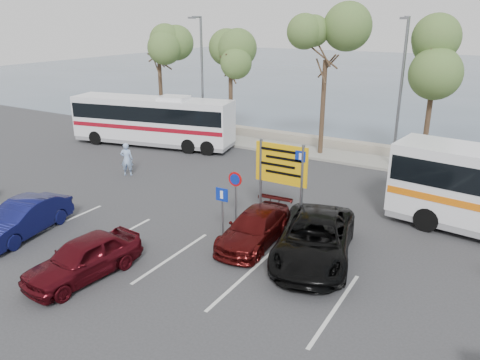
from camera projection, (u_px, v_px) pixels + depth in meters
The scene contains 20 objects.
ground at pixel (216, 254), 16.93m from camera, with size 120.00×120.00×0.00m, color #323235.
kerb_strip at pixel (343, 157), 28.27m from camera, with size 44.00×2.40×0.15m, color gray.
seawall at pixel (354, 146), 29.82m from camera, with size 48.00×0.80×0.60m, color gray.
sea at pixel (452, 78), 65.62m from camera, with size 140.00×140.00×0.00m, color #3C4F60.
tree_far_left at pixel (158, 43), 32.95m from camera, with size 3.20×3.20×7.60m.
tree_left at pixel (230, 51), 30.16m from camera, with size 3.20×3.20×7.20m.
tree_mid at pixel (326, 44), 26.82m from camera, with size 3.20×3.20×8.00m.
tree_right at pixel (436, 57), 24.09m from camera, with size 3.20×3.20×7.40m.
street_lamp_left at pixel (201, 72), 31.20m from camera, with size 0.45×1.15×8.01m.
street_lamp_right at pixel (401, 86), 24.94m from camera, with size 0.45×1.15×8.01m.
direction_sign at pixel (281, 171), 18.24m from camera, with size 2.20×0.12×3.60m.
sign_no_stop at pixel (235, 190), 18.64m from camera, with size 0.60×0.08×2.35m.
sign_parking at pixel (222, 208), 17.19m from camera, with size 0.50×0.07×2.25m.
lane_markings at pixel (173, 257), 16.67m from camera, with size 12.02×4.20×0.01m, color silver, non-canonical shape.
coach_bus_left at pixel (153, 122), 30.66m from camera, with size 11.01×4.49×3.36m.
car_blue at pixel (23, 218), 18.22m from camera, with size 1.46×4.18×1.38m, color #10134B.
car_maroon at pixel (255, 228), 17.57m from camera, with size 1.71×4.22×1.22m, color #460B0B.
car_red at pixel (83, 258), 15.23m from camera, with size 1.62×4.03×1.37m, color #4D0B12.
suv_black at pixel (315, 239), 16.37m from camera, with size 2.50×5.43×1.51m, color black.
pedestrian_near at pixel (127, 159), 25.03m from camera, with size 0.66×0.43×1.80m, color #9AB6E1.
Camera 1 is at (8.47, -12.53, 8.13)m, focal length 35.00 mm.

